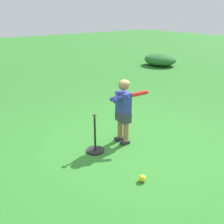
# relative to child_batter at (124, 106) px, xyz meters

# --- Properties ---
(ground_plane) EXTENTS (40.00, 40.00, 0.00)m
(ground_plane) POSITION_rel_child_batter_xyz_m (0.04, -0.18, -0.65)
(ground_plane) COLOR #2D7528
(child_batter) EXTENTS (0.58, 0.40, 1.08)m
(child_batter) POSITION_rel_child_batter_xyz_m (0.00, 0.00, 0.00)
(child_batter) COLOR #232328
(child_batter) RESTS_ON ground
(play_ball_by_bucket) EXTENTS (0.10, 0.10, 0.10)m
(play_ball_by_bucket) POSITION_rel_child_batter_xyz_m (-0.53, -1.01, -0.60)
(play_ball_by_bucket) COLOR yellow
(play_ball_by_bucket) RESTS_ON ground
(batting_tee) EXTENTS (0.28, 0.28, 0.62)m
(batting_tee) POSITION_rel_child_batter_xyz_m (-0.56, 0.02, -0.55)
(batting_tee) COLOR black
(batting_tee) RESTS_ON ground
(shrub_left_background) EXTENTS (1.16, 1.34, 0.48)m
(shrub_left_background) POSITION_rel_child_batter_xyz_m (5.46, 4.17, -0.41)
(shrub_left_background) COLOR #286B2D
(shrub_left_background) RESTS_ON ground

